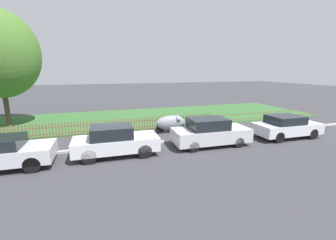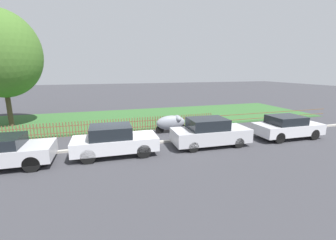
{
  "view_description": "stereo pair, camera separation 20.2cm",
  "coord_description": "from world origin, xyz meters",
  "px_view_note": "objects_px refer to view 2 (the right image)",
  "views": [
    {
      "loc": [
        -1.12,
        -11.75,
        4.11
      ],
      "look_at": [
        3.1,
        1.08,
        1.1
      ],
      "focal_mm": 24.0,
      "sensor_mm": 36.0,
      "label": 1
    },
    {
      "loc": [
        -0.93,
        -11.81,
        4.11
      ],
      "look_at": [
        3.1,
        1.08,
        1.1
      ],
      "focal_mm": 24.0,
      "sensor_mm": 36.0,
      "label": 2
    }
  ],
  "objects_px": {
    "parked_car_red_compact": "(287,127)",
    "covered_motorcycle": "(171,122)",
    "parked_car_silver_hatchback": "(4,152)",
    "parked_car_navy_estate": "(210,132)",
    "tree_behind_motorcycle": "(1,54)",
    "parked_car_black_saloon": "(114,140)"
  },
  "relations": [
    {
      "from": "parked_car_red_compact",
      "to": "covered_motorcycle",
      "type": "relative_size",
      "value": 1.99
    },
    {
      "from": "parked_car_silver_hatchback",
      "to": "covered_motorcycle",
      "type": "distance_m",
      "value": 9.13
    },
    {
      "from": "covered_motorcycle",
      "to": "parked_car_navy_estate",
      "type": "bearing_deg",
      "value": -70.02
    },
    {
      "from": "covered_motorcycle",
      "to": "tree_behind_motorcycle",
      "type": "height_order",
      "value": "tree_behind_motorcycle"
    },
    {
      "from": "parked_car_red_compact",
      "to": "covered_motorcycle",
      "type": "distance_m",
      "value": 7.2
    },
    {
      "from": "parked_car_black_saloon",
      "to": "tree_behind_motorcycle",
      "type": "distance_m",
      "value": 11.81
    },
    {
      "from": "covered_motorcycle",
      "to": "tree_behind_motorcycle",
      "type": "relative_size",
      "value": 0.25
    },
    {
      "from": "parked_car_silver_hatchback",
      "to": "parked_car_red_compact",
      "type": "bearing_deg",
      "value": 0.69
    },
    {
      "from": "parked_car_silver_hatchback",
      "to": "parked_car_black_saloon",
      "type": "height_order",
      "value": "parked_car_black_saloon"
    },
    {
      "from": "parked_car_silver_hatchback",
      "to": "tree_behind_motorcycle",
      "type": "bearing_deg",
      "value": 106.86
    },
    {
      "from": "parked_car_silver_hatchback",
      "to": "tree_behind_motorcycle",
      "type": "height_order",
      "value": "tree_behind_motorcycle"
    },
    {
      "from": "covered_motorcycle",
      "to": "tree_behind_motorcycle",
      "type": "xyz_separation_m",
      "value": [
        -10.93,
        5.33,
        4.51
      ]
    },
    {
      "from": "parked_car_silver_hatchback",
      "to": "covered_motorcycle",
      "type": "xyz_separation_m",
      "value": [
        8.58,
        3.15,
        -0.02
      ]
    },
    {
      "from": "parked_car_black_saloon",
      "to": "parked_car_red_compact",
      "type": "height_order",
      "value": "parked_car_black_saloon"
    },
    {
      "from": "parked_car_black_saloon",
      "to": "parked_car_navy_estate",
      "type": "relative_size",
      "value": 0.95
    },
    {
      "from": "parked_car_black_saloon",
      "to": "parked_car_red_compact",
      "type": "distance_m",
      "value": 10.36
    },
    {
      "from": "parked_car_red_compact",
      "to": "covered_motorcycle",
      "type": "bearing_deg",
      "value": 154.08
    },
    {
      "from": "tree_behind_motorcycle",
      "to": "parked_car_red_compact",
      "type": "bearing_deg",
      "value": -26.5
    },
    {
      "from": "covered_motorcycle",
      "to": "parked_car_red_compact",
      "type": "bearing_deg",
      "value": -27.73
    },
    {
      "from": "parked_car_navy_estate",
      "to": "tree_behind_motorcycle",
      "type": "distance_m",
      "value": 15.45
    },
    {
      "from": "parked_car_red_compact",
      "to": "tree_behind_motorcycle",
      "type": "relative_size",
      "value": 0.49
    },
    {
      "from": "parked_car_navy_estate",
      "to": "covered_motorcycle",
      "type": "height_order",
      "value": "parked_car_navy_estate"
    }
  ]
}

